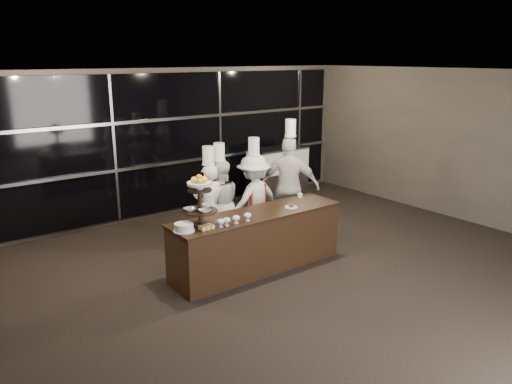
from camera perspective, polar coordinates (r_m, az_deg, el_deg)
room at (r=6.51m, az=10.74°, el=-0.33°), size 10.00×10.00×10.00m
window_wall at (r=10.40m, az=-9.78°, el=5.54°), size 8.60×0.10×2.80m
buffet_counter at (r=7.73m, az=0.16°, el=-5.60°), size 2.84×0.74×0.92m
display_stand at (r=6.93m, az=-6.44°, el=-0.59°), size 0.48×0.48×0.74m
compotes at (r=7.05m, az=-2.66°, el=-3.08°), size 0.58×0.11×0.12m
layer_cake at (r=6.86m, az=-8.23°, el=-4.02°), size 0.30×0.30×0.11m
pastry_squares at (r=6.91m, az=-5.68°, el=-4.02°), size 0.20×0.13×0.05m
small_plate at (r=7.86m, az=4.04°, el=-1.67°), size 0.20×0.20×0.05m
chef_cup at (r=8.43m, az=5.06°, el=-0.39°), size 0.08×0.08×0.07m
display_case at (r=11.30m, az=2.50°, el=2.30°), size 1.37×0.60×1.24m
chef_a at (r=8.47m, az=-5.35°, el=-1.53°), size 0.62×0.49×1.79m
chef_b at (r=8.66m, az=-4.13°, el=-1.18°), size 0.89×0.79×1.81m
chef_c at (r=8.73m, az=-0.24°, el=-0.79°), size 1.08×0.70×1.89m
chef_d at (r=9.09m, az=3.84°, el=0.70°), size 1.08×1.09×2.15m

